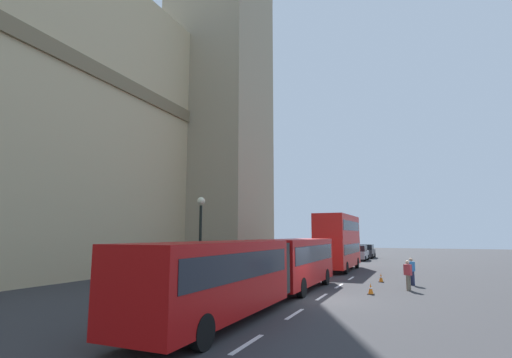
% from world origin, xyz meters
% --- Properties ---
extents(ground_plane, '(160.00, 160.00, 0.00)m').
position_xyz_m(ground_plane, '(0.00, 0.00, 0.00)').
color(ground_plane, '#333335').
extents(lane_centre_marking, '(29.80, 0.16, 0.01)m').
position_xyz_m(lane_centre_marking, '(-3.81, 0.00, 0.01)').
color(lane_centre_marking, silver).
rests_on(lane_centre_marking, ground_plane).
extents(articulated_bus, '(18.40, 2.54, 2.90)m').
position_xyz_m(articulated_bus, '(-2.05, 1.99, 1.75)').
color(articulated_bus, '#B20F0F').
rests_on(articulated_bus, ground_plane).
extents(double_decker_bus, '(9.28, 2.54, 4.90)m').
position_xyz_m(double_decker_bus, '(15.84, 2.00, 2.71)').
color(double_decker_bus, red).
rests_on(double_decker_bus, ground_plane).
extents(sedan_lead, '(4.40, 1.86, 1.85)m').
position_xyz_m(sedan_lead, '(30.42, 2.24, 0.91)').
color(sedan_lead, gray).
rests_on(sedan_lead, ground_plane).
extents(sedan_trailing, '(4.40, 1.86, 1.85)m').
position_xyz_m(sedan_trailing, '(36.10, 2.02, 0.91)').
color(sedan_trailing, black).
rests_on(sedan_trailing, ground_plane).
extents(traffic_cone_west, '(0.36, 0.36, 0.58)m').
position_xyz_m(traffic_cone_west, '(2.67, -2.22, 0.28)').
color(traffic_cone_west, black).
rests_on(traffic_cone_west, ground_plane).
extents(traffic_cone_middle, '(0.36, 0.36, 0.58)m').
position_xyz_m(traffic_cone_middle, '(8.48, -2.23, 0.28)').
color(traffic_cone_middle, black).
rests_on(traffic_cone_middle, ground_plane).
extents(street_lamp, '(0.44, 0.44, 5.27)m').
position_xyz_m(street_lamp, '(-0.49, 6.50, 3.06)').
color(street_lamp, black).
rests_on(street_lamp, ground_plane).
extents(pedestrian_near_cones, '(0.38, 0.46, 1.69)m').
position_xyz_m(pedestrian_near_cones, '(4.97, -4.05, 0.91)').
color(pedestrian_near_cones, '#726651').
rests_on(pedestrian_near_cones, ground_plane).
extents(pedestrian_by_kerb, '(0.46, 0.44, 1.69)m').
position_xyz_m(pedestrian_by_kerb, '(7.53, -4.20, 0.91)').
color(pedestrian_by_kerb, '#262D4C').
rests_on(pedestrian_by_kerb, ground_plane).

